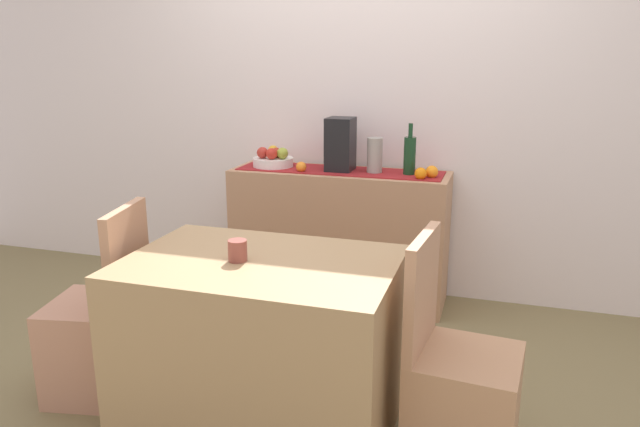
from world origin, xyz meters
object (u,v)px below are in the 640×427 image
object	(u,v)px
coffee_maker	(340,145)
sideboard_console	(339,236)
wine_bottle	(410,155)
ceramic_vase	(375,156)
dining_table	(263,344)
coffee_cup	(238,251)
chair_near_window	(101,339)
chair_by_corner	(459,397)
fruit_bowl	(273,162)

from	to	relation	value
coffee_maker	sideboard_console	bearing A→B (deg)	180.00
wine_bottle	coffee_maker	world-z (taller)	coffee_maker
sideboard_console	coffee_maker	size ratio (longest dim) A/B	4.11
coffee_maker	ceramic_vase	bearing A→B (deg)	0.00
dining_table	coffee_cup	xyz separation A→B (m)	(-0.08, -0.04, 0.41)
coffee_maker	ceramic_vase	xyz separation A→B (m)	(0.22, 0.00, -0.06)
coffee_maker	dining_table	world-z (taller)	coffee_maker
sideboard_console	coffee_cup	size ratio (longest dim) A/B	15.59
wine_bottle	sideboard_console	bearing A→B (deg)	180.00
ceramic_vase	wine_bottle	bearing A→B (deg)	0.00
sideboard_console	chair_near_window	distance (m)	1.61
ceramic_vase	chair_by_corner	bearing A→B (deg)	-65.30
fruit_bowl	chair_near_window	xyz separation A→B (m)	(-0.31, -1.42, -0.61)
fruit_bowl	chair_by_corner	world-z (taller)	same
ceramic_vase	chair_by_corner	distance (m)	1.71
coffee_maker	coffee_cup	bearing A→B (deg)	-90.92
coffee_cup	chair_near_window	bearing A→B (deg)	176.95
chair_near_window	coffee_maker	bearing A→B (deg)	62.04
sideboard_console	fruit_bowl	distance (m)	0.63
coffee_maker	coffee_cup	world-z (taller)	coffee_maker
dining_table	coffee_cup	size ratio (longest dim) A/B	12.61
wine_bottle	dining_table	world-z (taller)	wine_bottle
ceramic_vase	dining_table	size ratio (longest dim) A/B	0.20
sideboard_console	coffee_cup	distance (m)	1.50
coffee_maker	chair_by_corner	world-z (taller)	coffee_maker
wine_bottle	coffee_maker	size ratio (longest dim) A/B	0.94
sideboard_console	chair_near_window	size ratio (longest dim) A/B	1.50
coffee_cup	chair_by_corner	xyz separation A→B (m)	(0.89, 0.04, -0.52)
fruit_bowl	coffee_cup	size ratio (longest dim) A/B	2.95
wine_bottle	coffee_cup	distance (m)	1.54
wine_bottle	ceramic_vase	world-z (taller)	wine_bottle
dining_table	sideboard_console	bearing A→B (deg)	92.50
coffee_maker	chair_by_corner	size ratio (longest dim) A/B	0.37
ceramic_vase	dining_table	bearing A→B (deg)	-96.32
coffee_cup	chair_by_corner	distance (m)	1.03
sideboard_console	chair_by_corner	distance (m)	1.68
fruit_bowl	chair_by_corner	bearing A→B (deg)	-47.22
wine_bottle	dining_table	xyz separation A→B (m)	(-0.37, -1.42, -0.59)
ceramic_vase	chair_near_window	distance (m)	1.85
ceramic_vase	coffee_maker	bearing A→B (deg)	180.00
sideboard_console	chair_near_window	world-z (taller)	chair_near_window
sideboard_console	chair_by_corner	xyz separation A→B (m)	(0.87, -1.42, -0.15)
fruit_bowl	sideboard_console	bearing A→B (deg)	0.00
dining_table	chair_by_corner	distance (m)	0.82
ceramic_vase	coffee_cup	xyz separation A→B (m)	(-0.24, -1.46, -0.16)
chair_near_window	coffee_cup	bearing A→B (deg)	-3.05
sideboard_console	dining_table	size ratio (longest dim) A/B	1.24
wine_bottle	chair_by_corner	bearing A→B (deg)	-72.72
sideboard_console	dining_table	bearing A→B (deg)	-87.50
wine_bottle	chair_near_window	size ratio (longest dim) A/B	0.34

